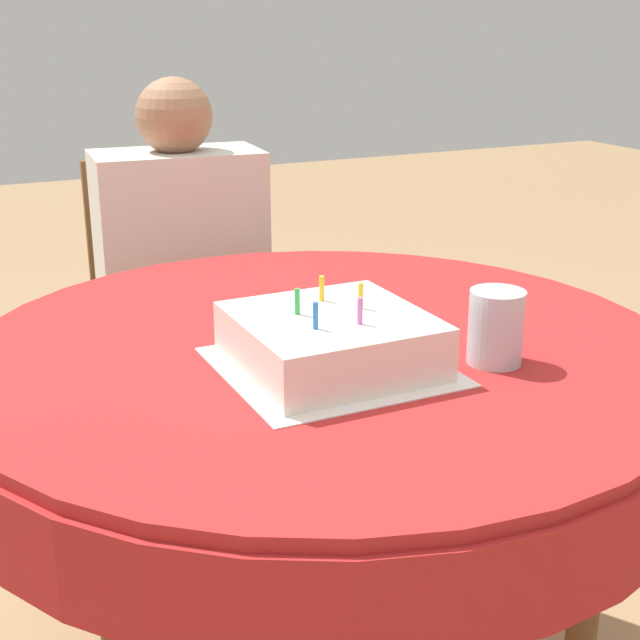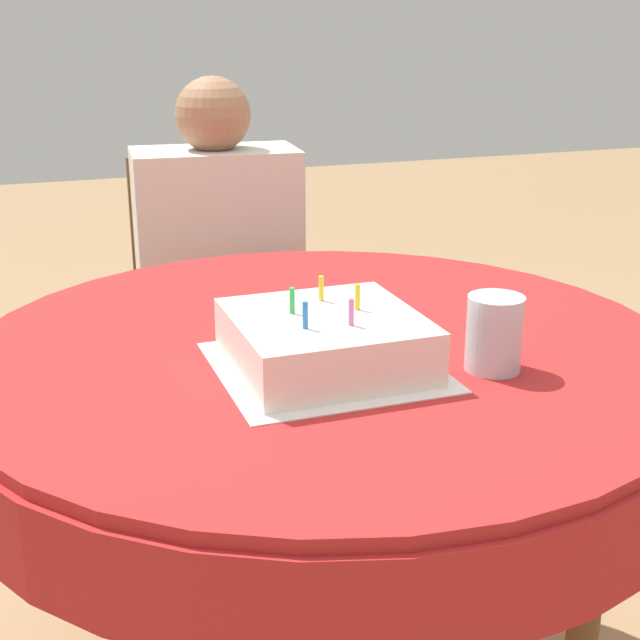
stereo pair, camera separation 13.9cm
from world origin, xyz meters
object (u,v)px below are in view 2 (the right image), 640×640
at_px(person, 220,262).
at_px(drinking_glass, 494,333).
at_px(chair, 217,319).
at_px(birthday_cake, 325,341).

xyz_separation_m(person, drinking_glass, (0.17, -1.03, 0.14)).
height_order(chair, person, person).
relative_size(person, birthday_cake, 4.14).
bearing_deg(drinking_glass, person, 99.38).
xyz_separation_m(chair, drinking_glass, (0.16, -1.12, 0.32)).
bearing_deg(person, chair, 90.00).
xyz_separation_m(birthday_cake, drinking_glass, (0.23, -0.09, 0.01)).
relative_size(birthday_cake, drinking_glass, 2.38).
xyz_separation_m(chair, person, (-0.01, -0.10, 0.18)).
bearing_deg(chair, birthday_cake, -88.77).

